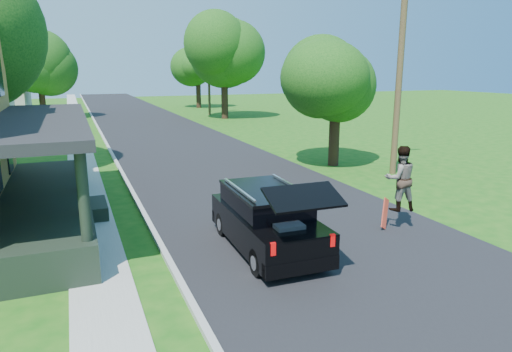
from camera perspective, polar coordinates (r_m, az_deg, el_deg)
name	(u,v)px	position (r m, az deg, el deg)	size (l,w,h in m)	color
ground	(352,262)	(11.25, 11.92, -10.50)	(140.00, 140.00, 0.00)	#145511
street	(174,141)	(29.42, -10.25, 4.28)	(8.00, 120.00, 0.02)	black
curb	(107,145)	(28.88, -18.15, 3.67)	(0.15, 120.00, 0.12)	#A6A6A1
sidewalk	(79,147)	(28.83, -21.22, 3.41)	(1.30, 120.00, 0.03)	#999A92
black_suv	(267,219)	(11.48, 1.39, -5.43)	(1.83, 4.53, 2.09)	black
skateboarder	(400,178)	(13.38, 17.57, -0.29)	(1.03, 0.88, 1.85)	black
skateboard	(385,214)	(13.61, 15.81, -4.60)	(0.55, 0.46, 0.86)	#A1200D
tree_left_far	(38,62)	(45.86, -25.60, 12.73)	(5.79, 5.87, 7.79)	black
tree_right_near	(336,79)	(21.63, 9.92, 11.88)	(5.02, 5.28, 6.21)	black
tree_right_mid	(223,44)	(42.38, -4.10, 16.10)	(7.57, 7.75, 9.98)	black
tree_right_far	(197,61)	(54.64, -7.37, 14.07)	(5.15, 4.90, 7.91)	black
utility_pole_near	(402,44)	(20.45, 17.74, 15.39)	(1.67, 0.31, 10.61)	#4C3723
utility_pole_far	(209,66)	(46.03, -5.94, 13.53)	(1.50, 0.34, 9.24)	#4C3723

